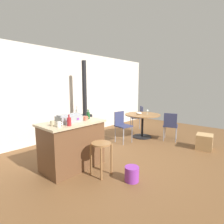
% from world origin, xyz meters
% --- Properties ---
extents(ground_plane, '(8.80, 8.80, 0.00)m').
position_xyz_m(ground_plane, '(0.00, 0.00, 0.00)').
color(ground_plane, brown).
extents(back_wall, '(8.00, 0.10, 2.70)m').
position_xyz_m(back_wall, '(0.00, 2.37, 1.35)').
color(back_wall, beige).
rests_on(back_wall, ground_plane).
extents(kitchen_island, '(1.22, 0.71, 0.93)m').
position_xyz_m(kitchen_island, '(-1.24, 0.45, 0.47)').
color(kitchen_island, brown).
rests_on(kitchen_island, ground_plane).
extents(wooden_stool, '(0.36, 0.36, 0.61)m').
position_xyz_m(wooden_stool, '(-1.08, -0.21, 0.46)').
color(wooden_stool, olive).
rests_on(wooden_stool, ground_plane).
extents(dining_table, '(1.10, 1.10, 0.74)m').
position_xyz_m(dining_table, '(1.49, 0.51, 0.57)').
color(dining_table, black).
rests_on(dining_table, ground_plane).
extents(folding_chair_near, '(0.51, 0.51, 0.85)m').
position_xyz_m(folding_chair_near, '(1.69, -0.32, 0.50)').
color(folding_chair_near, navy).
rests_on(folding_chair_near, ground_plane).
extents(folding_chair_far, '(0.57, 0.57, 0.88)m').
position_xyz_m(folding_chair_far, '(2.13, 1.09, 0.53)').
color(folding_chair_far, navy).
rests_on(folding_chair_far, ground_plane).
extents(folding_chair_left, '(0.45, 0.45, 0.88)m').
position_xyz_m(folding_chair_left, '(0.68, 0.70, 0.53)').
color(folding_chair_left, navy).
rests_on(folding_chair_left, ground_plane).
extents(wood_stove, '(0.44, 0.45, 2.36)m').
position_xyz_m(wood_stove, '(0.17, 1.73, 0.57)').
color(wood_stove, black).
rests_on(wood_stove, ground_plane).
extents(toolbox, '(0.47, 0.26, 0.16)m').
position_xyz_m(toolbox, '(-1.30, 0.44, 1.01)').
color(toolbox, gray).
rests_on(toolbox, kitchen_island).
extents(bottle_0, '(0.07, 0.07, 0.20)m').
position_xyz_m(bottle_0, '(-1.47, 0.20, 1.01)').
color(bottle_0, maroon).
rests_on(bottle_0, kitchen_island).
extents(bottle_1, '(0.06, 0.06, 0.27)m').
position_xyz_m(bottle_1, '(-0.92, 0.68, 1.03)').
color(bottle_1, '#B7B2AD').
rests_on(bottle_1, kitchen_island).
extents(bottle_2, '(0.07, 0.07, 0.20)m').
position_xyz_m(bottle_2, '(-0.82, 0.44, 1.01)').
color(bottle_2, '#194C23').
rests_on(bottle_2, kitchen_island).
extents(cup_0, '(0.12, 0.08, 0.10)m').
position_xyz_m(cup_0, '(-0.98, 0.55, 0.98)').
color(cup_0, tan).
rests_on(cup_0, kitchen_island).
extents(cup_1, '(0.11, 0.08, 0.09)m').
position_xyz_m(cup_1, '(-1.66, 0.42, 0.98)').
color(cup_1, tan).
rests_on(cup_1, kitchen_island).
extents(cup_2, '(0.12, 0.08, 0.09)m').
position_xyz_m(cup_2, '(-0.96, 0.36, 0.97)').
color(cup_2, '#DB6651').
rests_on(cup_2, kitchen_island).
extents(cup_3, '(0.11, 0.07, 0.09)m').
position_xyz_m(cup_3, '(-1.63, 0.25, 0.98)').
color(cup_3, white).
rests_on(cup_3, kitchen_island).
extents(wine_glass, '(0.07, 0.07, 0.14)m').
position_xyz_m(wine_glass, '(1.59, 0.40, 0.85)').
color(wine_glass, silver).
rests_on(wine_glass, dining_table).
extents(serving_bowl, '(0.18, 0.18, 0.07)m').
position_xyz_m(serving_bowl, '(1.41, 0.60, 0.78)').
color(serving_bowl, white).
rests_on(serving_bowl, dining_table).
extents(cardboard_box, '(0.47, 0.44, 0.39)m').
position_xyz_m(cardboard_box, '(1.62, -1.28, 0.19)').
color(cardboard_box, tan).
rests_on(cardboard_box, ground_plane).
extents(plastic_bucket, '(0.25, 0.25, 0.26)m').
position_xyz_m(plastic_bucket, '(-0.89, -0.76, 0.13)').
color(plastic_bucket, purple).
rests_on(plastic_bucket, ground_plane).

